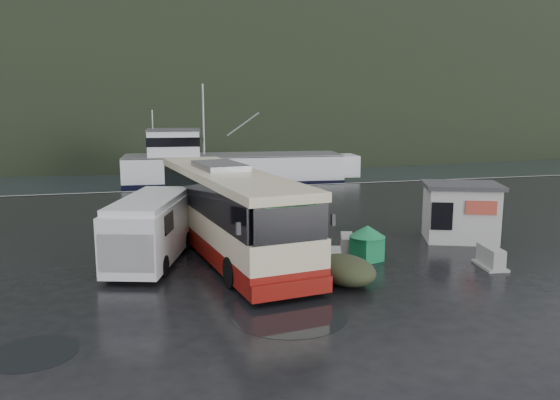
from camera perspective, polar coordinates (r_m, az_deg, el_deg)
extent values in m
plane|color=black|center=(22.43, -4.33, -6.50)|extent=(160.00, 160.00, 0.00)
cube|color=black|center=(131.40, -12.85, 6.93)|extent=(300.00, 180.00, 0.02)
cube|color=#999993|center=(41.85, -9.15, 1.10)|extent=(160.00, 0.60, 1.50)
ellipsoid|color=black|center=(271.62, -11.62, 8.41)|extent=(780.00, 540.00, 570.00)
cylinder|color=black|center=(16.99, 0.98, -11.95)|extent=(3.58, 3.58, 0.01)
cylinder|color=black|center=(15.97, -24.40, -14.36)|extent=(2.26, 2.26, 0.01)
cylinder|color=black|center=(28.32, 8.50, -3.09)|extent=(2.52, 2.52, 0.01)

